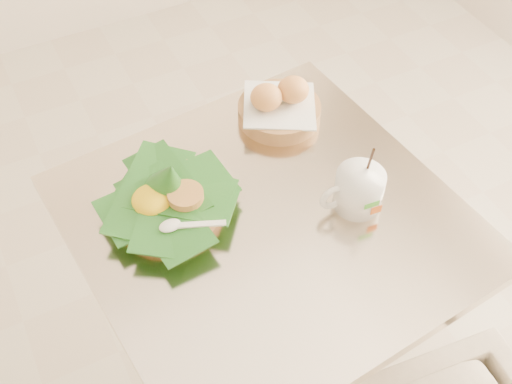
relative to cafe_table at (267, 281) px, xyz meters
name	(u,v)px	position (x,y,z in m)	size (l,w,h in m)	color
floor	(221,384)	(-0.11, 0.05, -0.53)	(3.60, 3.60, 0.00)	beige
cafe_table	(267,281)	(0.00, 0.00, 0.00)	(0.76, 0.76, 0.75)	gray
rice_basket	(167,197)	(-0.16, 0.11, 0.26)	(0.26, 0.26, 0.13)	#AD764A
bread_basket	(279,106)	(0.15, 0.24, 0.25)	(0.21, 0.21, 0.09)	#AD764A
coffee_mug	(358,189)	(0.17, -0.05, 0.26)	(0.13, 0.10, 0.16)	white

